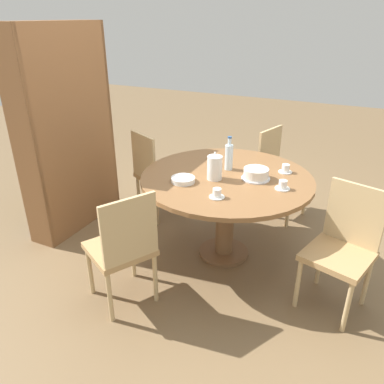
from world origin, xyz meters
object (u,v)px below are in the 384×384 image
Objects in this scene: chair_d at (279,171)px; bookshelf at (68,132)px; coffee_pot at (215,167)px; cup_a at (283,186)px; chair_a at (156,172)px; cake_main at (256,174)px; cup_c at (286,169)px; water_bottle at (229,156)px; chair_c at (343,246)px; chair_b at (123,247)px; cup_b at (217,194)px.

bookshelf is at bearing 137.42° from chair_d.
cup_a is at bearing -85.21° from coffee_pot.
coffee_pot is (-0.47, -0.85, 0.38)m from chair_a.
cake_main reaches higher than cup_c.
water_bottle is at bearing 99.23° from bookshelf.
chair_c is at bearing -96.82° from coffee_pot.
bookshelf is at bearing -166.16° from chair_c.
chair_b is 3.95× the size of coffee_pot.
coffee_pot reaches higher than chair_b.
cup_c is at bearing 101.15° from bookshelf.
cake_main is (0.14, -1.80, -0.16)m from bookshelf.
cup_c is at bearing -157.56° from chair_a.
cup_c is at bearing -147.44° from chair_d.
cup_c is (-0.09, -1.33, 0.30)m from chair_a.
cup_b is (-0.31, -0.15, -0.08)m from coffee_pot.
chair_a is 7.98× the size of cup_c.
cup_c is at bearing -25.88° from cup_b.
chair_d is 7.98× the size of cup_a.
bookshelf reaches higher than cup_a.
cup_a and cup_b have the same top height.
chair_b is at bearing 133.47° from cup_a.
bookshelf reaches higher than chair_a.
chair_b is at bearing 55.01° from bookshelf.
coffee_pot is 0.63m from cup_c.
cup_c is at bearing 173.83° from chair_b.
cup_b is (-0.55, -0.12, -0.09)m from water_bottle.
chair_a reaches higher than cake_main.
coffee_pot is at bearing 25.69° from cup_b.
water_bottle is at bearing 178.79° from chair_d.
water_bottle is at bearing 107.38° from cup_c.
cake_main is 0.48m from cup_b.
chair_b and chair_d have the same top height.
cup_b is 1.00× the size of cup_c.
cup_b is (-0.18, 0.89, 0.30)m from chair_c.
chair_d is 3.15× the size of water_bottle.
chair_c is 3.15× the size of water_bottle.
chair_b is 1.18m from water_bottle.
cup_c is at bearing -72.62° from water_bottle.
cake_main is at bearing 94.60° from bookshelf.
chair_d is at bearing -126.47° from chair_a.
cup_b is at bearing -154.31° from coffee_pot.
cup_b is at bearing 131.69° from cup_a.
coffee_pot reaches higher than cup_c.
chair_b and chair_c have the same top height.
chair_b is at bearing 137.37° from chair_a.
water_bottle is 2.53× the size of cup_b.
cup_a is at bearing 162.38° from chair_b.
cake_main is (-0.33, -1.15, 0.32)m from chair_a.
chair_c and chair_d have the same top height.
chair_b is 0.95m from coffee_pot.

